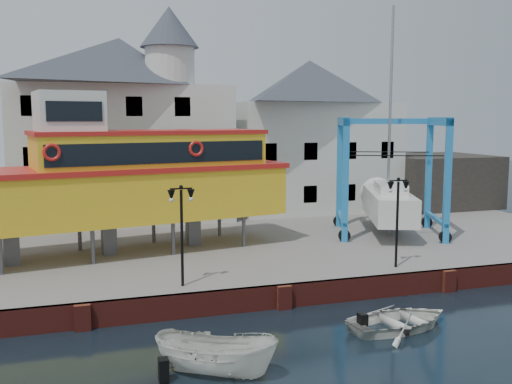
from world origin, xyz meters
name	(u,v)px	position (x,y,z in m)	size (l,w,h in m)	color
ground	(283,309)	(0.00, 0.00, 0.00)	(140.00, 140.00, 0.00)	black
hardstanding	(220,242)	(0.00, 11.00, 0.50)	(44.00, 22.00, 1.00)	slate
quay_wall	(283,296)	(0.00, 0.10, 0.50)	(44.00, 0.47, 1.00)	maroon
building_white_main	(124,126)	(-4.87, 18.39, 7.34)	(14.00, 8.30, 14.00)	silver
building_white_right	(309,135)	(9.00, 19.00, 6.60)	(12.00, 8.00, 11.20)	silver
shed_dark	(435,180)	(19.00, 17.00, 3.00)	(8.00, 7.00, 4.00)	#262421
lamp_post_left	(181,210)	(-4.00, 1.20, 4.17)	(1.12, 0.32, 4.20)	black
lamp_post_right	(398,200)	(6.00, 1.20, 4.17)	(1.12, 0.32, 4.20)	black
tour_boat	(108,179)	(-6.54, 7.80, 4.84)	(19.18, 7.74, 8.14)	#59595E
travel_lift	(387,195)	(9.88, 8.77, 3.23)	(7.55, 9.03, 13.33)	#1C7CC2
motorboat_a	(216,375)	(-4.14, -5.21, 0.00)	(1.49, 3.97, 1.53)	silver
motorboat_b	(400,328)	(3.43, -3.44, 0.00)	(3.01, 4.22, 0.87)	silver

